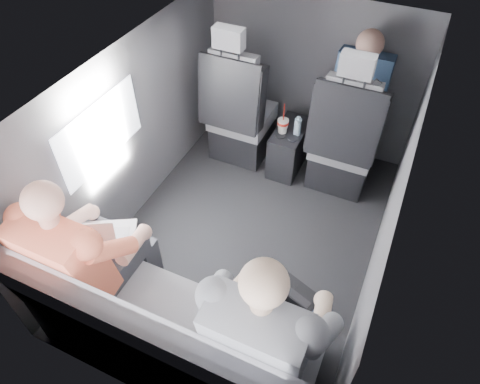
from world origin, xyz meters
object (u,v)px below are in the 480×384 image
at_px(passenger_rear_left, 88,255).
at_px(passenger_front_right, 359,91).
at_px(passenger_rear_right, 268,330).
at_px(center_console, 289,148).
at_px(front_seat_left, 240,118).
at_px(water_bottle, 298,126).
at_px(front_seat_right, 343,146).
at_px(rear_bench, 170,337).
at_px(laptop_white, 100,238).
at_px(soda_cup, 283,126).
at_px(laptop_black, 279,297).

bearing_deg(passenger_rear_left, passenger_front_right, 64.66).
xyz_separation_m(passenger_rear_left, passenger_rear_right, (1.06, -0.00, 0.01)).
bearing_deg(center_console, front_seat_left, -174.93).
bearing_deg(water_bottle, front_seat_right, 0.84).
bearing_deg(water_bottle, passenger_rear_right, -75.68).
xyz_separation_m(rear_bench, laptop_white, (-0.55, 0.23, 0.32)).
bearing_deg(rear_bench, water_bottle, 88.05).
bearing_deg(rear_bench, passenger_rear_right, 10.18).
distance_m(soda_cup, laptop_white, 1.72).
height_order(front_seat_left, rear_bench, front_seat_left).
bearing_deg(passenger_rear_left, center_console, 73.91).
bearing_deg(water_bottle, passenger_front_right, 34.72).
xyz_separation_m(water_bottle, passenger_rear_right, (0.46, -1.80, 0.18)).
relative_size(front_seat_left, rear_bench, 0.79).
bearing_deg(laptop_black, water_bottle, 105.51).
relative_size(soda_cup, passenger_rear_right, 0.21).
bearing_deg(passenger_front_right, front_seat_right, -88.87).
relative_size(soda_cup, passenger_front_right, 0.34).
bearing_deg(laptop_white, rear_bench, -22.32).
height_order(water_bottle, passenger_rear_left, passenger_rear_left).
xyz_separation_m(center_console, rear_bench, (-0.00, -1.94, 0.11)).
relative_size(front_seat_right, soda_cup, 4.55).
height_order(soda_cup, laptop_white, laptop_white).
distance_m(front_seat_right, water_bottle, 0.39).
bearing_deg(front_seat_right, passenger_front_right, 91.13).
bearing_deg(laptop_black, front_seat_left, 120.80).
height_order(center_console, passenger_rear_right, passenger_rear_right).
distance_m(water_bottle, laptop_black, 1.67).
distance_m(front_seat_right, laptop_white, 1.97).
relative_size(center_console, laptop_black, 1.17).
bearing_deg(passenger_rear_left, laptop_black, 10.68).
height_order(front_seat_right, laptop_black, front_seat_right).
bearing_deg(center_console, laptop_white, -107.85).
height_order(laptop_black, passenger_rear_right, passenger_rear_right).
xyz_separation_m(center_console, laptop_black, (0.51, -1.65, 0.43)).
relative_size(soda_cup, passenger_rear_left, 0.22).
height_order(front_seat_left, front_seat_right, same).
height_order(soda_cup, passenger_rear_left, passenger_rear_left).
relative_size(rear_bench, soda_cup, 5.76).
bearing_deg(laptop_white, front_seat_left, 86.51).
distance_m(rear_bench, soda_cup, 1.87).
bearing_deg(soda_cup, rear_bench, -88.47).
distance_m(center_console, rear_bench, 1.94).
xyz_separation_m(passenger_rear_left, passenger_front_right, (0.98, 2.07, 0.11)).
distance_m(laptop_black, passenger_rear_left, 1.06).
bearing_deg(front_seat_right, passenger_rear_left, -118.54).
xyz_separation_m(front_seat_left, soda_cup, (0.40, -0.04, 0.07)).
xyz_separation_m(rear_bench, passenger_front_right, (0.44, 2.16, 0.44)).
relative_size(center_console, water_bottle, 2.88).
xyz_separation_m(front_seat_right, passenger_rear_right, (0.07, -1.81, 0.25)).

